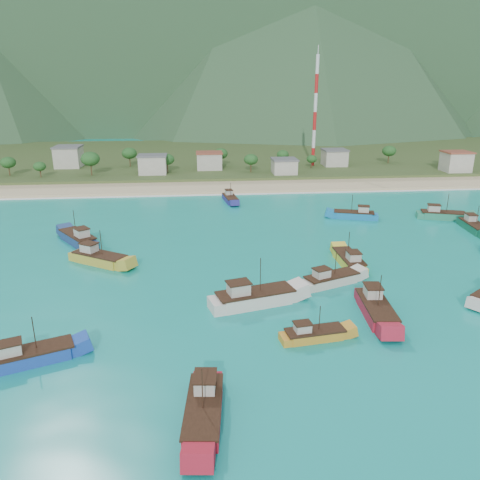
{
  "coord_description": "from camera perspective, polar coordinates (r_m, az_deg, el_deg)",
  "views": [
    {
      "loc": [
        -9.74,
        -65.83,
        31.39
      ],
      "look_at": [
        -1.79,
        18.0,
        3.0
      ],
      "focal_mm": 35.0,
      "sensor_mm": 36.0,
      "label": 1
    }
  ],
  "objects": [
    {
      "name": "ground",
      "position": [
        73.58,
        2.73,
        -6.64
      ],
      "size": [
        600.0,
        600.0,
        0.0
      ],
      "primitive_type": "plane",
      "color": "#0D8E8F",
      "rests_on": "ground"
    },
    {
      "name": "beach",
      "position": [
        148.52,
        -1.54,
        6.42
      ],
      "size": [
        400.0,
        18.0,
        1.2
      ],
      "primitive_type": "cube",
      "color": "beige",
      "rests_on": "ground"
    },
    {
      "name": "land",
      "position": [
        208.44,
        -2.72,
        9.95
      ],
      "size": [
        400.0,
        110.0,
        2.4
      ],
      "primitive_type": "cube",
      "color": "#385123",
      "rests_on": "ground"
    },
    {
      "name": "surf_line",
      "position": [
        139.27,
        -1.27,
        5.6
      ],
      "size": [
        400.0,
        2.5,
        0.08
      ],
      "primitive_type": "cube",
      "color": "white",
      "rests_on": "ground"
    },
    {
      "name": "village",
      "position": [
        170.09,
        -2.82,
        9.58
      ],
      "size": [
        216.83,
        30.87,
        7.34
      ],
      "color": "beige",
      "rests_on": "ground"
    },
    {
      "name": "vegetation",
      "position": [
        170.28,
        -7.4,
        9.62
      ],
      "size": [
        278.1,
        25.9,
        8.87
      ],
      "color": "#235623",
      "rests_on": "ground"
    },
    {
      "name": "radio_tower",
      "position": [
        179.64,
        9.15,
        15.17
      ],
      "size": [
        1.2,
        1.2,
        39.33
      ],
      "color": "red",
      "rests_on": "ground"
    },
    {
      "name": "boat_1",
      "position": [
        89.21,
        -16.82,
        -2.21
      ],
      "size": [
        11.71,
        9.26,
        6.92
      ],
      "rotation": [
        0.0,
        0.0,
        4.14
      ],
      "color": "gold",
      "rests_on": "ground"
    },
    {
      "name": "boat_4",
      "position": [
        123.52,
        23.4,
        2.75
      ],
      "size": [
        11.85,
        6.58,
        6.71
      ],
      "rotation": [
        0.0,
        0.0,
        4.41
      ],
      "color": "#268362",
      "rests_on": "ground"
    },
    {
      "name": "boat_5",
      "position": [
        117.23,
        13.81,
        2.94
      ],
      "size": [
        11.18,
        6.21,
        6.34
      ],
      "rotation": [
        0.0,
        0.0,
        1.27
      ],
      "color": "#1273B0",
      "rests_on": "ground"
    },
    {
      "name": "boat_6",
      "position": [
        116.81,
        26.6,
        1.41
      ],
      "size": [
        4.31,
        11.01,
        6.34
      ],
      "rotation": [
        0.0,
        0.0,
        3.03
      ],
      "color": "#136246",
      "rests_on": "ground"
    },
    {
      "name": "boat_7",
      "position": [
        69.88,
        1.69,
        -7.15
      ],
      "size": [
        13.61,
        7.11,
        7.71
      ],
      "rotation": [
        0.0,
        0.0,
        4.97
      ],
      "color": "silver",
      "rests_on": "ground"
    },
    {
      "name": "boat_9",
      "position": [
        78.13,
        10.98,
        -4.84
      ],
      "size": [
        10.83,
        6.73,
        6.16
      ],
      "rotation": [
        0.0,
        0.0,
        5.09
      ],
      "color": "beige",
      "rests_on": "ground"
    },
    {
      "name": "boat_10",
      "position": [
        62.07,
        8.98,
        -11.43
      ],
      "size": [
        8.9,
        3.73,
        5.1
      ],
      "rotation": [
        0.0,
        0.0,
        4.85
      ],
      "color": "orange",
      "rests_on": "ground"
    },
    {
      "name": "boat_15",
      "position": [
        101.63,
        -19.12,
        0.13
      ],
      "size": [
        10.09,
        12.17,
        7.29
      ],
      "rotation": [
        0.0,
        0.0,
        0.61
      ],
      "color": "navy",
      "rests_on": "ground"
    },
    {
      "name": "boat_18",
      "position": [
        48.96,
        -4.42,
        -20.07
      ],
      "size": [
        4.43,
        11.53,
        6.65
      ],
      "rotation": [
        0.0,
        0.0,
        3.04
      ],
      "color": "#B7192D",
      "rests_on": "ground"
    },
    {
      "name": "boat_19",
      "position": [
        86.84,
        13.15,
        -2.52
      ],
      "size": [
        3.38,
        11.01,
        6.48
      ],
      "rotation": [
        0.0,
        0.0,
        0.01
      ],
      "color": "yellow",
      "rests_on": "ground"
    },
    {
      "name": "boat_22",
      "position": [
        130.51,
        -1.21,
        5.01
      ],
      "size": [
        4.19,
        10.12,
        5.8
      ],
      "rotation": [
        0.0,
        0.0,
        3.28
      ],
      "color": "navy",
      "rests_on": "ground"
    },
    {
      "name": "boat_25",
      "position": [
        69.64,
        16.22,
        -8.16
      ],
      "size": [
        4.58,
        12.08,
        6.98
      ],
      "rotation": [
        0.0,
        0.0,
        3.05
      ],
      "color": "#B31D33",
      "rests_on": "ground"
    },
    {
      "name": "boat_27",
      "position": [
        61.89,
        -24.21,
        -12.88
      ],
      "size": [
        10.98,
        6.73,
        6.24
      ],
      "rotation": [
        0.0,
        0.0,
        5.08
      ],
      "color": "#1B45AD",
      "rests_on": "ground"
    }
  ]
}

